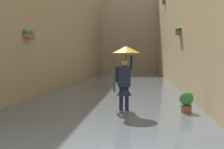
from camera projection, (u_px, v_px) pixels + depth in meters
The scene contains 5 objects.
ground_plane at pixel (120, 86), 16.28m from camera, with size 66.64×66.64×0.00m, color slate.
flood_water at pixel (120, 85), 16.27m from camera, with size 7.14×32.66×0.10m, color slate.
building_facade_far at pixel (130, 34), 30.10m from camera, with size 9.94×1.80×8.98m, color tan.
person_wading at pixel (125, 68), 8.06m from camera, with size 0.88×0.88×2.18m.
potted_plant_mid_left at pixel (186, 102), 7.87m from camera, with size 0.41×0.41×0.74m.
Camera 1 is at (-1.24, 2.83, 1.76)m, focal length 41.79 mm.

